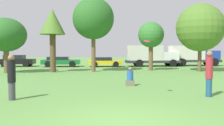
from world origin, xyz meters
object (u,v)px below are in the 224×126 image
Objects in this scene: tree_0 at (6,35)px; parked_car_black at (17,60)px; parked_car_green at (60,61)px; tree_2 at (93,19)px; person_thrower at (12,77)px; delivery_truck_white at (151,55)px; tree_3 at (151,35)px; delivery_truck_blue at (192,55)px; frisbee at (147,41)px; parked_car_yellow at (104,61)px; person_catcher at (209,73)px; bystander_sitting at (130,78)px; tree_4 at (200,28)px; tree_1 at (52,24)px.

tree_0 reaches higher than parked_car_black.
parked_car_black is at bearing 173.00° from parked_car_green.
tree_0 is 0.71× the size of tree_2.
tree_2 reaches higher than person_thrower.
delivery_truck_white is (14.05, 7.73, -1.89)m from tree_0.
tree_3 is 0.72× the size of delivery_truck_blue.
person_thrower is at bearing -73.26° from parked_car_black.
parked_car_black is 15.92m from delivery_truck_white.
frisbee is at bearing -48.50° from tree_0.
tree_2 reaches higher than frisbee.
delivery_truck_white is at bearing -2.69° from parked_car_black.
tree_2 is 14.49m from delivery_truck_blue.
tree_3 is at bearing -52.88° from parked_car_yellow.
tree_3 reaches higher than person_catcher.
tree_4 reaches higher than bystander_sitting.
tree_4 is (7.15, 11.56, 1.65)m from frisbee.
tree_0 reaches higher than delivery_truck_blue.
tree_3 reaches higher than bystander_sitting.
delivery_truck_blue is (15.97, 0.64, 0.70)m from parked_car_green.
tree_0 is 0.84× the size of tree_1.
parked_car_green reaches higher than bystander_sitting.
tree_1 reaches higher than bystander_sitting.
tree_2 is 1.66× the size of parked_car_black.
tree_2 is at bearing 177.66° from tree_4.
tree_0 reaches higher than delivery_truck_white.
bystander_sitting is 0.17× the size of tree_4.
bystander_sitting is at bearing -76.21° from tree_2.
person_catcher is at bearing -65.43° from parked_car_green.
parked_car_yellow is at bearing 55.34° from tree_1.
tree_3 is 7.50m from parked_car_yellow.
person_thrower is 6.68× the size of frisbee.
parked_car_green is at bearing -66.08° from person_catcher.
bystander_sitting is 0.23× the size of parked_car_green.
tree_1 reaches higher than tree_0.
tree_0 is 12.94m from tree_3.
tree_0 is at bearing -171.49° from tree_1.
tree_2 reaches higher than delivery_truck_blue.
person_catcher is at bearing -79.13° from parked_car_yellow.
parked_car_yellow is at bearing 40.87° from tree_0.
parked_car_green is (5.22, -0.54, -0.07)m from parked_car_black.
parked_car_black is at bearing 121.19° from frisbee.
parked_car_black is at bearing 102.76° from tree_0.
delivery_truck_white reaches higher than parked_car_yellow.
frisbee reaches higher than parked_car_green.
bystander_sitting is at bearing -87.15° from parked_car_yellow.
person_catcher is 1.87× the size of bystander_sitting.
frisbee is at bearing -59.85° from parked_car_black.
parked_car_yellow is at bearing 128.16° from tree_3.
tree_1 is 0.91× the size of tree_4.
tree_0 is 21.12m from delivery_truck_blue.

